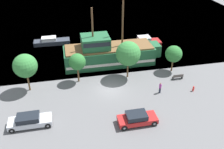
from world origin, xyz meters
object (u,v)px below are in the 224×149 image
at_px(pirate_ship, 108,53).
at_px(parked_car_curb_front, 137,118).
at_px(moored_boat_outer, 145,42).
at_px(pedestrian_walking_near, 160,88).
at_px(moored_boat_dockside, 51,41).
at_px(bench_promenade_east, 178,77).
at_px(parked_car_curb_mid, 30,121).
at_px(fire_hydrant, 193,88).

distance_m(pirate_ship, parked_car_curb_front, 15.12).
xyz_separation_m(pirate_ship, moored_boat_outer, (8.39, 5.81, -1.26)).
bearing_deg(moored_boat_outer, pedestrian_walking_near, -101.05).
relative_size(pirate_ship, pedestrian_walking_near, 9.89).
bearing_deg(pedestrian_walking_near, moored_boat_dockside, 126.71).
bearing_deg(pirate_ship, bench_promenade_east, -37.09).
bearing_deg(parked_car_curb_front, pirate_ship, 91.84).
distance_m(pirate_ship, moored_boat_dockside, 13.61).
distance_m(parked_car_curb_mid, fire_hydrant, 21.94).
xyz_separation_m(pirate_ship, parked_car_curb_mid, (-11.71, -12.92, -1.15)).
height_order(moored_boat_outer, bench_promenade_east, moored_boat_outer).
xyz_separation_m(pirate_ship, pedestrian_walking_near, (5.34, -9.79, -1.07)).
xyz_separation_m(pirate_ship, moored_boat_dockside, (-9.30, 9.85, -1.33)).
distance_m(moored_boat_dockside, parked_car_curb_front, 26.77).
relative_size(moored_boat_dockside, parked_car_curb_mid, 1.39).
relative_size(fire_hydrant, bench_promenade_east, 0.48).
bearing_deg(pedestrian_walking_near, parked_car_curb_front, -132.61).
xyz_separation_m(pirate_ship, bench_promenade_east, (9.26, -7.00, -1.44)).
bearing_deg(moored_boat_dockside, bench_promenade_east, -42.23).
distance_m(pirate_ship, moored_boat_outer, 10.28).
bearing_deg(bench_promenade_east, moored_boat_dockside, 137.77).
bearing_deg(fire_hydrant, moored_boat_dockside, 133.84).
height_order(parked_car_curb_front, fire_hydrant, parked_car_curb_front).
distance_m(parked_car_curb_front, pedestrian_walking_near, 7.18).
bearing_deg(parked_car_curb_mid, pirate_ship, 47.82).
bearing_deg(moored_boat_outer, parked_car_curb_front, -110.73).
height_order(pirate_ship, parked_car_curb_front, pirate_ship).
bearing_deg(moored_boat_dockside, parked_car_curb_front, -68.56).
relative_size(parked_car_curb_mid, fire_hydrant, 6.37).
bearing_deg(parked_car_curb_mid, fire_hydrant, 6.78).
relative_size(moored_boat_outer, pedestrian_walking_near, 3.50).
xyz_separation_m(parked_car_curb_front, pedestrian_walking_near, (4.86, 5.28, 0.08)).
height_order(moored_boat_dockside, fire_hydrant, moored_boat_dockside).
height_order(parked_car_curb_mid, pedestrian_walking_near, pedestrian_walking_near).
relative_size(moored_boat_dockside, fire_hydrant, 8.88).
height_order(pirate_ship, parked_car_curb_mid, pirate_ship).
bearing_deg(fire_hydrant, bench_promenade_east, 103.77).
relative_size(parked_car_curb_front, parked_car_curb_mid, 0.94).
distance_m(pirate_ship, bench_promenade_east, 11.70).
height_order(moored_boat_outer, parked_car_curb_mid, moored_boat_outer).
distance_m(moored_boat_dockside, moored_boat_outer, 18.14).
xyz_separation_m(fire_hydrant, bench_promenade_east, (-0.82, 3.33, 0.02)).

